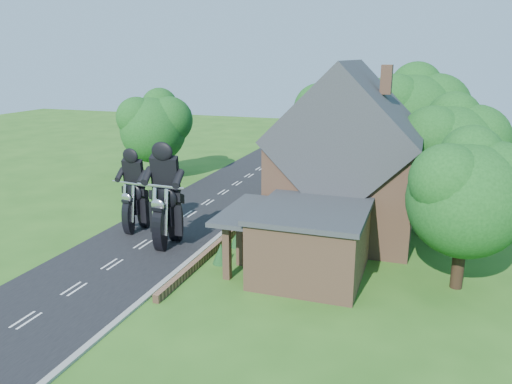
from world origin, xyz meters
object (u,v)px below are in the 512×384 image
(garden_wall, at_px, (243,223))
(house, at_px, (346,162))
(annex, at_px, (309,240))
(motorcycle_lead, at_px, (168,231))
(motorcycle_follow, at_px, (137,219))

(garden_wall, bearing_deg, house, 9.17)
(garden_wall, xyz_separation_m, house, (6.19, 1.00, 4.14))
(garden_wall, xyz_separation_m, annex, (5.57, -5.80, 1.57))
(annex, relative_size, motorcycle_lead, 3.64)
(house, xyz_separation_m, motorcycle_follow, (-12.03, -4.12, -3.56))
(garden_wall, bearing_deg, motorcycle_lead, -120.53)
(garden_wall, relative_size, annex, 3.12)
(motorcycle_lead, bearing_deg, annex, 174.72)
(house, height_order, motorcycle_follow, house)
(house, bearing_deg, motorcycle_lead, -147.49)
(annex, xyz_separation_m, motorcycle_follow, (-11.41, 2.68, -0.99))
(motorcycle_lead, relative_size, motorcycle_follow, 1.16)
(house, bearing_deg, annex, -95.24)
(house, xyz_separation_m, annex, (-0.62, -6.80, -2.58))
(motorcycle_follow, bearing_deg, annex, 174.59)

